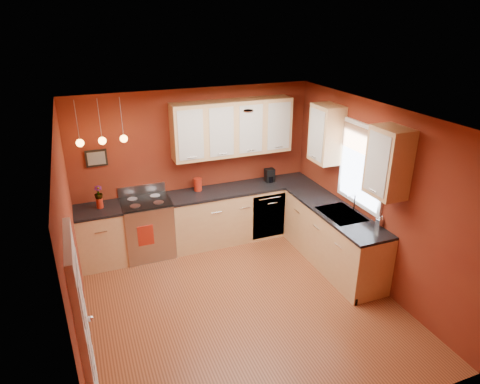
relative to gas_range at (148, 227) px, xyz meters
name	(u,v)px	position (x,y,z in m)	size (l,w,h in m)	color
floor	(242,304)	(0.92, -1.80, -0.48)	(4.20, 4.20, 0.00)	#964E2B
ceiling	(242,117)	(0.92, -1.80, 2.12)	(4.00, 4.20, 0.02)	white
wall_back	(196,167)	(0.92, 0.30, 0.82)	(4.00, 0.02, 2.60)	maroon
wall_front	(336,325)	(0.92, -3.90, 0.82)	(4.00, 0.02, 2.60)	maroon
wall_left	(73,250)	(-1.08, -1.80, 0.82)	(0.02, 4.20, 2.60)	maroon
wall_right	(374,196)	(2.92, -1.80, 0.82)	(0.02, 4.20, 2.60)	maroon
base_cabinets_back_left	(101,237)	(-0.73, 0.00, -0.03)	(0.70, 0.60, 0.90)	tan
base_cabinets_back_right	(243,213)	(1.65, 0.00, -0.03)	(2.54, 0.60, 0.90)	tan
base_cabinets_right	(333,238)	(2.62, -1.35, -0.03)	(0.60, 2.10, 0.90)	tan
counter_back_left	(97,210)	(-0.73, 0.00, 0.44)	(0.70, 0.62, 0.04)	black
counter_back_right	(243,188)	(1.65, 0.00, 0.44)	(2.54, 0.62, 0.04)	black
counter_right	(335,211)	(2.62, -1.35, 0.44)	(0.62, 2.10, 0.04)	black
gas_range	(148,227)	(0.00, 0.00, 0.00)	(0.76, 0.64, 1.11)	#ADACB1
dishwasher_front	(269,216)	(2.02, -0.29, -0.03)	(0.60, 0.02, 0.80)	#ADACB1
sink	(341,215)	(2.62, -1.50, 0.43)	(0.50, 0.70, 0.33)	gray
window	(362,164)	(2.89, -1.50, 1.21)	(0.06, 1.02, 1.22)	white
door_left_wall	(85,341)	(-1.05, -3.00, 0.54)	(0.12, 0.82, 2.05)	white
upper_cabinets_back	(233,128)	(1.52, 0.12, 1.47)	(2.00, 0.35, 0.90)	tan
upper_cabinets_right	(354,147)	(2.75, -1.48, 1.47)	(0.35, 1.95, 0.90)	tan
wall_picture	(96,158)	(-0.63, 0.28, 1.17)	(0.32, 0.03, 0.26)	black
pendant_lights	(102,140)	(-0.53, -0.05, 1.53)	(0.71, 0.11, 0.66)	gray
red_canister	(198,184)	(0.90, 0.13, 0.57)	(0.14, 0.14, 0.21)	#A32211
red_vase	(100,203)	(-0.68, 0.02, 0.54)	(0.10, 0.10, 0.16)	#A32211
flowers	(98,193)	(-0.68, 0.02, 0.71)	(0.12, 0.12, 0.22)	#A32211
coffee_maker	(270,176)	(2.18, 0.06, 0.57)	(0.16, 0.16, 0.23)	black
soap_pump	(380,221)	(2.87, -2.05, 0.55)	(0.08, 0.08, 0.18)	white
dish_towel	(146,236)	(-0.09, -0.33, 0.04)	(0.24, 0.02, 0.33)	#A32211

